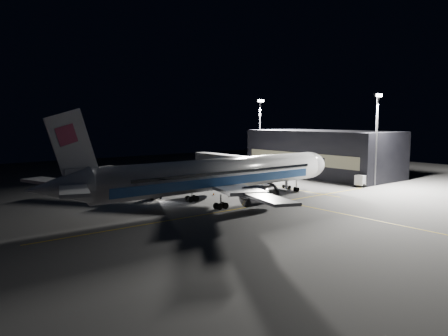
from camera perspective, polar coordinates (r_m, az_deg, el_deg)
The scene contains 14 objects.
ground at distance 78.96m, azimuth -0.63°, elevation -4.60°, with size 200.00×200.00×0.00m, color #4C4C4F.
guide_line_main at distance 85.37m, azimuth 4.68°, elevation -3.78°, with size 0.25×80.00×0.01m, color gold.
guide_line_cross at distance 74.42m, azimuth 2.22°, elevation -5.29°, with size 70.00×0.25×0.01m, color gold.
guide_line_side at distance 100.69m, azimuth 5.76°, elevation -2.23°, with size 0.25×40.00×0.01m, color gold.
airliner at distance 77.49m, azimuth -1.26°, elevation -0.95°, with size 61.48×54.22×16.64m.
terminal at distance 120.39m, azimuth 12.65°, elevation 1.94°, with size 18.12×40.00×12.00m.
jet_bridge at distance 105.98m, azimuth 2.74°, elevation 0.73°, with size 3.60×34.40×6.30m.
floodlight_mast_north at distance 127.90m, azimuth 4.71°, elevation 5.19°, with size 2.40×0.68×20.70m.
floodlight_mast_south at distance 103.57m, azimuth 19.32°, elevation 4.56°, with size 2.40×0.67×20.70m.
service_truck at distance 103.20m, azimuth 17.79°, elevation -1.50°, with size 5.42×2.76×2.66m.
baggage_tug at distance 83.76m, azimuth -9.13°, elevation -3.50°, with size 2.46×2.02×1.72m.
safety_cone_a at distance 85.48m, azimuth 0.74°, elevation -3.52°, with size 0.45×0.45×0.67m, color orange.
safety_cone_b at distance 89.41m, azimuth -6.38°, elevation -3.12°, with size 0.44×0.44×0.66m, color orange.
safety_cone_c at distance 87.20m, azimuth -1.36°, elevation -3.38°, with size 0.34×0.34×0.51m, color orange.
Camera 1 is at (-47.65, -61.12, 15.15)m, focal length 35.00 mm.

